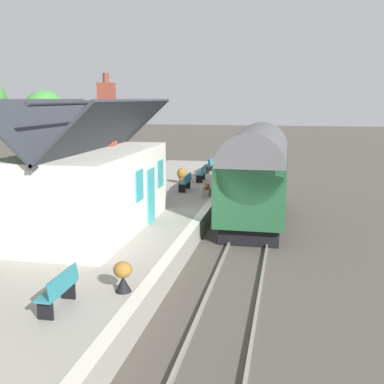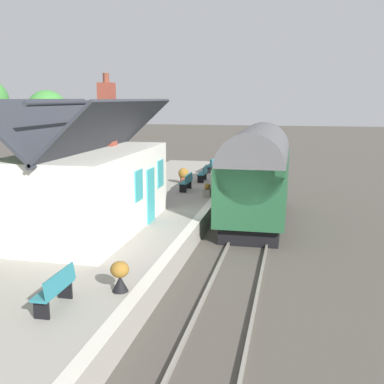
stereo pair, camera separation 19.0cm
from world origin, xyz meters
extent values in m
plane|color=#4C473F|center=(0.00, 0.00, 0.00)|extent=(160.00, 160.00, 0.00)
cube|color=gray|center=(0.00, 3.94, 0.40)|extent=(32.00, 5.88, 0.80)
cube|color=beige|center=(0.00, 1.18, 0.81)|extent=(32.00, 0.36, 0.02)
cube|color=gray|center=(0.00, -1.62, 0.07)|extent=(52.00, 0.08, 0.14)
cube|color=gray|center=(0.00, -0.18, 0.07)|extent=(52.00, 0.08, 0.14)
cube|color=black|center=(1.52, -0.90, 0.35)|extent=(7.59, 2.29, 0.70)
cube|color=#1E4C2D|center=(1.52, -0.90, 1.85)|extent=(8.25, 2.70, 2.30)
cylinder|color=#515154|center=(1.52, -0.90, 3.00)|extent=(8.25, 2.65, 2.65)
cube|color=black|center=(1.52, 0.47, 2.14)|extent=(7.01, 0.03, 0.80)
cylinder|color=black|center=(4.00, -0.90, 0.35)|extent=(0.70, 2.16, 0.70)
cylinder|color=black|center=(-0.95, -0.90, 0.35)|extent=(0.70, 2.16, 0.70)
cube|color=black|center=(5.67, -0.90, 2.25)|extent=(0.04, 2.16, 0.90)
cylinder|color=#F2EDCC|center=(5.69, -0.90, 1.27)|extent=(0.06, 0.24, 0.24)
cube|color=red|center=(5.73, -0.90, 0.82)|extent=(0.16, 2.56, 0.24)
cube|color=silver|center=(-3.74, 4.73, 2.24)|extent=(7.47, 3.70, 2.88)
cube|color=#2D3038|center=(-3.74, 3.80, 4.53)|extent=(7.97, 2.10, 1.95)
cube|color=#2D3038|center=(-3.74, 5.65, 4.53)|extent=(7.97, 2.10, 1.95)
cylinder|color=#2D3038|center=(-3.74, 4.73, 5.39)|extent=(7.97, 0.16, 0.16)
cube|color=brown|center=(-1.89, 4.73, 4.90)|extent=(0.56, 0.56, 2.44)
cylinder|color=brown|center=(-1.89, 4.73, 6.30)|extent=(0.24, 0.24, 0.36)
cube|color=teal|center=(-2.39, 2.86, 1.85)|extent=(0.90, 0.06, 2.10)
cube|color=teal|center=(-3.79, 2.86, 2.50)|extent=(0.80, 0.05, 1.10)
cube|color=teal|center=(-0.99, 2.86, 2.50)|extent=(0.80, 0.05, 1.10)
cube|color=#26727F|center=(4.19, 2.98, 1.25)|extent=(1.41, 0.43, 0.06)
cube|color=#26727F|center=(4.19, 2.80, 1.48)|extent=(1.40, 0.13, 0.40)
cube|color=black|center=(3.63, 2.99, 1.02)|extent=(0.07, 0.36, 0.44)
cube|color=black|center=(4.75, 2.97, 1.02)|extent=(0.07, 0.36, 0.44)
cube|color=#26727F|center=(10.51, 2.80, 1.25)|extent=(1.42, 0.47, 0.06)
cube|color=#26727F|center=(10.51, 2.62, 1.48)|extent=(1.40, 0.17, 0.40)
cube|color=black|center=(9.96, 2.83, 1.02)|extent=(0.08, 0.36, 0.44)
cube|color=black|center=(11.07, 2.77, 1.02)|extent=(0.08, 0.36, 0.44)
cube|color=#26727F|center=(7.15, 2.68, 1.25)|extent=(1.41, 0.45, 0.06)
cube|color=#26727F|center=(7.15, 2.50, 1.48)|extent=(1.40, 0.16, 0.40)
cube|color=black|center=(6.59, 2.65, 1.02)|extent=(0.07, 0.36, 0.44)
cube|color=black|center=(7.71, 2.70, 1.02)|extent=(0.07, 0.36, 0.44)
cube|color=#26727F|center=(-10.27, 2.77, 1.25)|extent=(1.40, 0.42, 0.06)
cube|color=#26727F|center=(-10.27, 2.59, 1.48)|extent=(1.40, 0.12, 0.40)
cube|color=black|center=(-10.83, 2.76, 1.02)|extent=(0.06, 0.36, 0.44)
cube|color=black|center=(-9.71, 2.77, 1.02)|extent=(0.06, 0.36, 0.44)
cone|color=black|center=(-9.04, 1.63, 1.00)|extent=(0.41, 0.41, 0.41)
cylinder|color=black|center=(-9.04, 1.63, 0.83)|extent=(0.22, 0.22, 0.06)
ellipsoid|color=olive|center=(-9.04, 1.63, 1.37)|extent=(0.47, 0.47, 0.41)
cube|color=gray|center=(3.03, 1.61, 0.98)|extent=(0.78, 0.32, 0.36)
ellipsoid|color=olive|center=(3.03, 1.61, 1.27)|extent=(0.70, 0.29, 0.29)
cone|color=gray|center=(2.96, 6.09, 0.96)|extent=(0.41, 0.41, 0.32)
cylinder|color=gray|center=(2.96, 6.09, 0.83)|extent=(0.22, 0.22, 0.06)
ellipsoid|color=olive|center=(2.96, 6.09, 1.28)|extent=(0.44, 0.44, 0.42)
cylinder|color=#9E5138|center=(6.14, 3.55, 0.99)|extent=(0.38, 0.38, 0.38)
ellipsoid|color=olive|center=(6.14, 3.55, 1.38)|extent=(0.57, 0.57, 0.61)
cylinder|color=black|center=(8.65, 1.87, 1.35)|extent=(0.06, 0.06, 1.10)
cylinder|color=black|center=(9.25, 1.87, 1.35)|extent=(0.06, 0.06, 1.10)
cube|color=maroon|center=(8.95, 1.87, 2.12)|extent=(0.90, 0.06, 0.44)
cube|color=black|center=(8.95, 1.87, 2.12)|extent=(0.96, 0.03, 0.50)
cylinder|color=#4C3828|center=(9.84, 13.74, 1.78)|extent=(0.41, 0.41, 3.55)
ellipsoid|color=#3D8438|center=(9.84, 13.74, 4.58)|extent=(2.92, 2.80, 2.96)
camera|label=1|loc=(-19.61, -2.28, 5.53)|focal=44.49mm
camera|label=2|loc=(-19.57, -2.47, 5.53)|focal=44.49mm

